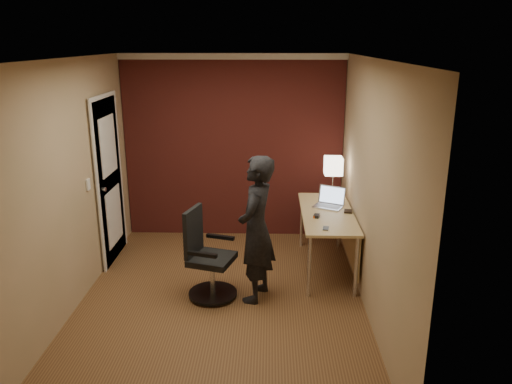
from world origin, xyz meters
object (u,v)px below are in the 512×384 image
desk (333,222)px  wallet (348,211)px  laptop (330,201)px  office_chair (207,260)px  mouse (317,216)px  person (256,229)px  desk_lamp (333,166)px  phone (326,228)px

desk → wallet: bearing=-3.4°
laptop → office_chair: 1.72m
desk → mouse: 0.32m
laptop → mouse: 0.46m
mouse → person: 0.86m
desk_lamp → mouse: 0.87m
desk → office_chair: office_chair is taller
phone → person: (-0.74, -0.18, 0.05)m
laptop → wallet: laptop is taller
desk → desk_lamp: desk_lamp is taller
phone → wallet: (0.32, 0.54, 0.01)m
wallet → mouse: bearing=-154.3°
laptop → office_chair: office_chair is taller
phone → person: 0.76m
laptop → wallet: 0.30m
mouse → wallet: (0.38, 0.19, -0.01)m
desk → office_chair: size_ratio=1.56×
office_chair → person: size_ratio=0.62×
mouse → person: (-0.67, -0.54, 0.04)m
laptop → desk: bearing=-84.9°
desk → laptop: bearing=95.1°
phone → desk_lamp: bearing=89.6°
person → laptop: bearing=154.1°
phone → person: person is taller
office_chair → phone: bearing=7.2°
wallet → desk_lamp: bearing=103.0°
office_chair → laptop: bearing=33.6°
desk → desk_lamp: size_ratio=2.80×
desk_lamp → wallet: 0.69m
mouse → phone: 0.36m
mouse → phone: size_ratio=0.87×
laptop → person: 1.29m
office_chair → person: bearing=-1.9°
desk → office_chair: bearing=-153.3°
desk → mouse: (-0.22, -0.20, 0.14)m
desk → laptop: 0.29m
desk_lamp → phone: 1.18m
desk_lamp → laptop: bearing=-101.2°
desk_lamp → phone: (-0.19, -1.09, -0.41)m
phone → person: bearing=-156.9°
desk_lamp → wallet: (0.13, -0.54, -0.41)m
phone → office_chair: (-1.27, -0.16, -0.31)m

